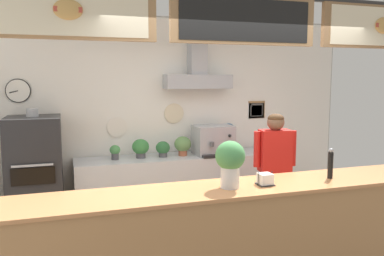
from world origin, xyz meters
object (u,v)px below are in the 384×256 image
(pizza_oven, at_px, (36,179))
(potted_oregano, at_px, (115,151))
(shop_worker, at_px, (274,173))
(potted_thyme, at_px, (163,148))
(potted_rosemary, at_px, (183,145))
(basil_vase, at_px, (230,162))
(pepper_grinder, at_px, (330,163))
(espresso_machine, at_px, (213,140))
(potted_sage, at_px, (141,148))
(napkin_holder, at_px, (265,180))

(pizza_oven, bearing_deg, potted_oregano, 7.59)
(shop_worker, height_order, potted_thyme, shop_worker)
(pizza_oven, distance_m, shop_worker, 2.93)
(shop_worker, height_order, potted_rosemary, shop_worker)
(pizza_oven, bearing_deg, potted_rosemary, 3.45)
(basil_vase, relative_size, pepper_grinder, 1.42)
(pepper_grinder, bearing_deg, basil_vase, -179.56)
(potted_rosemary, height_order, potted_thyme, potted_rosemary)
(potted_oregano, bearing_deg, pizza_oven, -172.41)
(espresso_machine, xyz_separation_m, potted_sage, (-1.04, 0.05, -0.06))
(pizza_oven, relative_size, potted_rosemary, 6.07)
(potted_sage, bearing_deg, pizza_oven, -174.01)
(basil_vase, bearing_deg, espresso_machine, 72.49)
(potted_rosemary, distance_m, pepper_grinder, 2.36)
(espresso_machine, bearing_deg, basil_vase, -107.51)
(potted_rosemary, relative_size, pepper_grinder, 0.96)
(shop_worker, bearing_deg, pepper_grinder, 95.40)
(potted_rosemary, height_order, pepper_grinder, pepper_grinder)
(espresso_machine, relative_size, pepper_grinder, 1.89)
(pizza_oven, bearing_deg, espresso_machine, 2.28)
(espresso_machine, relative_size, basil_vase, 1.33)
(potted_oregano, xyz_separation_m, basil_vase, (0.69, -2.25, 0.27))
(potted_sage, bearing_deg, basil_vase, -81.43)
(shop_worker, bearing_deg, potted_thyme, -34.33)
(espresso_machine, distance_m, basil_vase, 2.33)
(potted_oregano, xyz_separation_m, potted_sage, (0.35, 0.01, 0.03))
(espresso_machine, relative_size, potted_sage, 2.07)
(shop_worker, relative_size, potted_sage, 6.16)
(potted_sage, bearing_deg, shop_worker, -37.67)
(espresso_machine, relative_size, potted_thyme, 2.46)
(pizza_oven, xyz_separation_m, potted_rosemary, (1.93, 0.12, 0.31))
(potted_rosemary, bearing_deg, napkin_holder, -88.10)
(pizza_oven, xyz_separation_m, pepper_grinder, (2.69, -2.11, 0.45))
(potted_rosemary, xyz_separation_m, potted_oregano, (-0.94, 0.02, -0.04))
(potted_sage, relative_size, basil_vase, 0.65)
(shop_worker, distance_m, basil_vase, 1.65)
(pizza_oven, relative_size, pepper_grinder, 5.85)
(shop_worker, xyz_separation_m, pepper_grinder, (-0.08, -1.15, 0.36))
(espresso_machine, xyz_separation_m, basil_vase, (-0.70, -2.21, 0.18))
(potted_rosemary, bearing_deg, basil_vase, -96.40)
(potted_oregano, relative_size, potted_thyme, 0.90)
(potted_rosemary, height_order, potted_sage, potted_rosemary)
(espresso_machine, bearing_deg, pizza_oven, -177.72)
(potted_rosemary, bearing_deg, shop_worker, -52.16)
(potted_rosemary, bearing_deg, pizza_oven, -176.55)
(pepper_grinder, bearing_deg, potted_sage, 120.94)
(napkin_holder, bearing_deg, potted_thyme, 99.15)
(pizza_oven, height_order, basil_vase, pizza_oven)
(shop_worker, bearing_deg, potted_sage, -28.28)
(pizza_oven, relative_size, basil_vase, 4.12)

